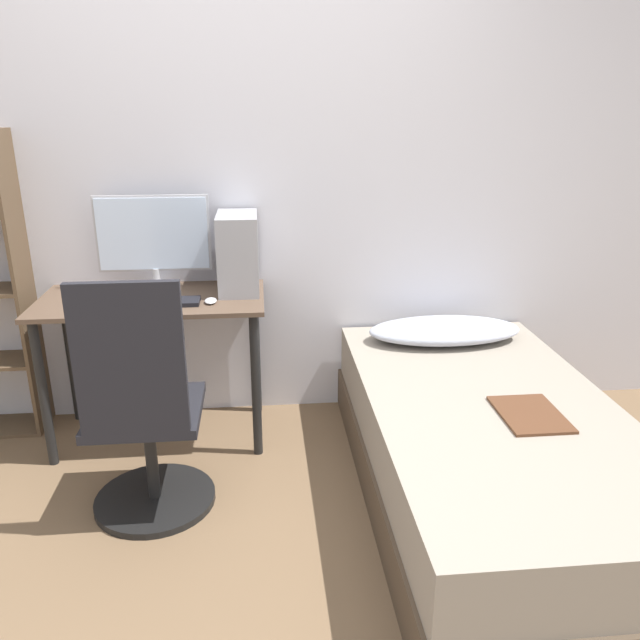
{
  "coord_description": "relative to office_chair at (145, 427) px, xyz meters",
  "views": [
    {
      "loc": [
        0.13,
        -1.77,
        1.63
      ],
      "look_at": [
        0.37,
        0.72,
        0.75
      ],
      "focal_mm": 35.0,
      "sensor_mm": 36.0,
      "label": 1
    }
  ],
  "objects": [
    {
      "name": "magazine",
      "position": [
        1.52,
        -0.17,
        0.07
      ],
      "size": [
        0.24,
        0.32,
        0.01
      ],
      "color": "#56331E",
      "rests_on": "bed"
    },
    {
      "name": "keyboard",
      "position": [
        -0.02,
        0.54,
        0.35
      ],
      "size": [
        0.43,
        0.12,
        0.02
      ],
      "color": "black",
      "rests_on": "desk"
    },
    {
      "name": "ground_plane",
      "position": [
        0.36,
        -0.5,
        -0.4
      ],
      "size": [
        14.0,
        14.0,
        0.0
      ],
      "primitive_type": "plane",
      "color": "brown"
    },
    {
      "name": "monitor",
      "position": [
        -0.04,
        0.82,
        0.6
      ],
      "size": [
        0.55,
        0.19,
        0.46
      ],
      "color": "#B7B7BC",
      "rests_on": "desk"
    },
    {
      "name": "office_chair",
      "position": [
        0.0,
        0.0,
        0.0
      ],
      "size": [
        0.51,
        0.51,
        1.04
      ],
      "color": "black",
      "rests_on": "ground_plane"
    },
    {
      "name": "wall_back",
      "position": [
        0.36,
        0.95,
        0.85
      ],
      "size": [
        8.0,
        0.05,
        2.5
      ],
      "color": "silver",
      "rests_on": "ground_plane"
    },
    {
      "name": "pc_tower",
      "position": [
        0.37,
        0.74,
        0.53
      ],
      "size": [
        0.19,
        0.33,
        0.38
      ],
      "color": "#99999E",
      "rests_on": "desk"
    },
    {
      "name": "desk",
      "position": [
        -0.04,
        0.65,
        0.22
      ],
      "size": [
        1.07,
        0.55,
        0.74
      ],
      "color": "brown",
      "rests_on": "ground_plane"
    },
    {
      "name": "mouse",
      "position": [
        0.24,
        0.54,
        0.35
      ],
      "size": [
        0.06,
        0.09,
        0.02
      ],
      "color": "silver",
      "rests_on": "desk"
    },
    {
      "name": "bed",
      "position": [
        1.41,
        -0.04,
        -0.17
      ],
      "size": [
        1.03,
        1.94,
        0.46
      ],
      "color": "#4C3D2D",
      "rests_on": "ground_plane"
    },
    {
      "name": "pillow",
      "position": [
        1.41,
        0.67,
        0.12
      ],
      "size": [
        0.79,
        0.36,
        0.11
      ],
      "color": "#B2B7C6",
      "rests_on": "bed"
    }
  ]
}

